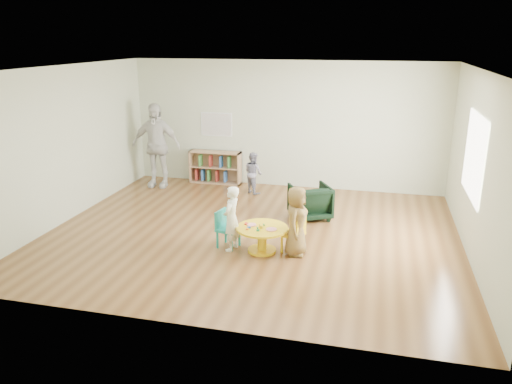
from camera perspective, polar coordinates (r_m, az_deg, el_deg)
room at (r=8.20m, az=-0.39°, el=7.63°), size 7.10×7.00×2.80m
activity_table at (r=7.91m, az=0.69°, el=-4.89°), size 0.82×0.82×0.45m
kid_chair_left at (r=8.10m, az=-3.46°, el=-4.06°), size 0.39×0.39×0.61m
kid_chair_right at (r=7.89m, az=4.52°, el=-4.74°), size 0.40×0.40×0.59m
bookshelf at (r=11.66m, az=-4.68°, el=2.84°), size 1.20×0.30×0.75m
alphabet_poster at (r=11.56m, az=-4.54°, el=7.71°), size 0.74×0.01×0.54m
armchair at (r=9.39m, az=6.20°, el=-1.10°), size 0.94×0.95×0.65m
child_left at (r=7.89m, az=-2.82°, el=-3.05°), size 0.30×0.42×1.06m
child_right at (r=7.74m, az=4.64°, el=-3.34°), size 0.39×0.56×1.10m
toddler at (r=10.81m, az=-0.32°, el=2.22°), size 0.56×0.54×0.90m
adult_caretaker at (r=11.42m, az=-11.36°, el=5.25°), size 1.13×0.53×1.89m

